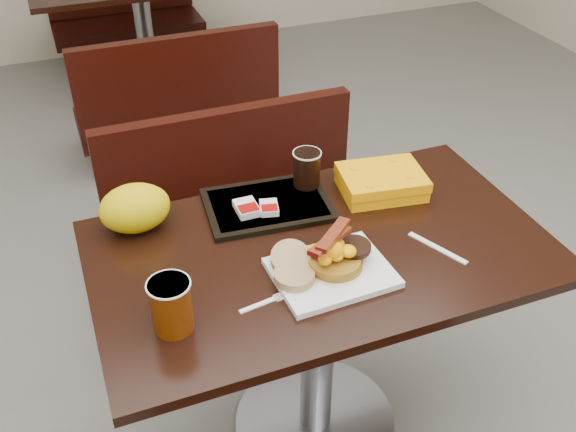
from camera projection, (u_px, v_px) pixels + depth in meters
name	position (u px, v px, depth m)	size (l,w,h in m)	color
floor	(315.00, 425.00, 2.17)	(6.00, 7.00, 0.01)	slate
table_near	(318.00, 346.00, 1.95)	(1.20, 0.70, 0.75)	black
bench_near_n	(245.00, 220.00, 2.49)	(1.00, 0.46, 0.72)	black
table_far	(146.00, 42.00, 3.91)	(1.20, 0.70, 0.75)	black
bench_far_s	(173.00, 92.00, 3.39)	(1.00, 0.46, 0.72)	black
bench_far_n	(126.00, 8.00, 4.45)	(1.00, 0.46, 0.72)	black
platter	(332.00, 273.00, 1.63)	(0.29, 0.22, 0.02)	white
pancake_stack	(336.00, 261.00, 1.64)	(0.14, 0.14, 0.03)	#A2761B
sausage_patty	(354.00, 247.00, 1.65)	(0.09, 0.09, 0.01)	black
scrambled_eggs	(332.00, 252.00, 1.60)	(0.10, 0.08, 0.05)	#FFA305
bacon_strips	(330.00, 240.00, 1.59)	(0.17, 0.07, 0.01)	#46050A
muffin_bottom	(294.00, 276.00, 1.59)	(0.10, 0.10, 0.02)	#A57D57
muffin_top	(290.00, 258.00, 1.63)	(0.10, 0.10, 0.02)	#A57D57
coffee_cup_near	(171.00, 306.00, 1.46)	(0.09, 0.09, 0.13)	#8B3405
fork	(257.00, 305.00, 1.55)	(0.13, 0.02, 0.00)	white
knife	(437.00, 248.00, 1.72)	(0.18, 0.01, 0.00)	white
condiment_syrup	(281.00, 254.00, 1.70)	(0.04, 0.03, 0.01)	#A62E07
condiment_ketchup	(298.00, 258.00, 1.68)	(0.04, 0.03, 0.01)	#8C0504
tray	(268.00, 205.00, 1.87)	(0.35, 0.25, 0.02)	black
hashbrown_sleeve_left	(247.00, 208.00, 1.83)	(0.06, 0.08, 0.02)	silver
hashbrown_sleeve_right	(269.00, 208.00, 1.83)	(0.05, 0.07, 0.02)	silver
coffee_cup_far	(307.00, 169.00, 1.91)	(0.08, 0.08, 0.11)	black
clamshell	(382.00, 182.00, 1.92)	(0.24, 0.18, 0.06)	#FF9D04
paper_bag	(135.00, 208.00, 1.76)	(0.19, 0.14, 0.13)	yellow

